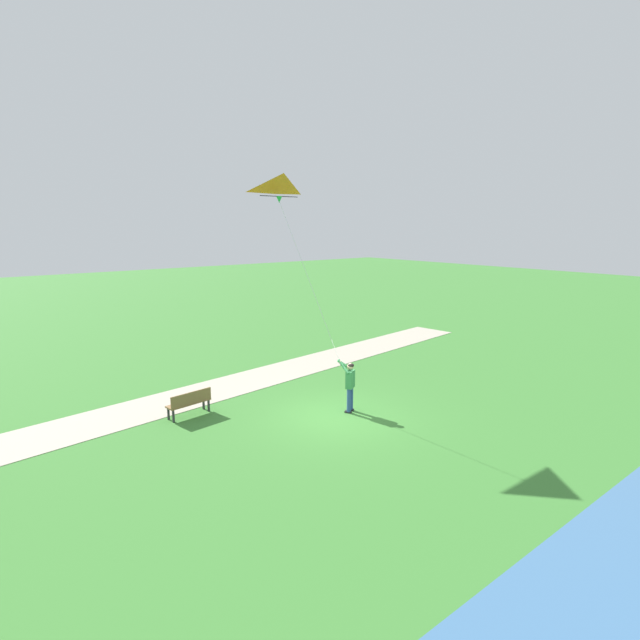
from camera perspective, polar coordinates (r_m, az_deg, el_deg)
ground_plane at (r=16.95m, az=1.82°, el=-11.06°), size 120.00×120.00×0.00m
walkway_path at (r=19.87m, az=-12.22°, el=-7.94°), size 6.21×32.06×0.02m
person_kite_flyer at (r=17.06m, az=3.42°, el=-7.18°), size 0.62×0.52×1.83m
flying_kite at (r=17.01m, az=-4.20°, el=14.77°), size 2.03×1.90×6.17m
park_bench_near_walkway at (r=17.37m, az=-14.76°, el=-9.07°), size 0.62×1.54×0.88m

